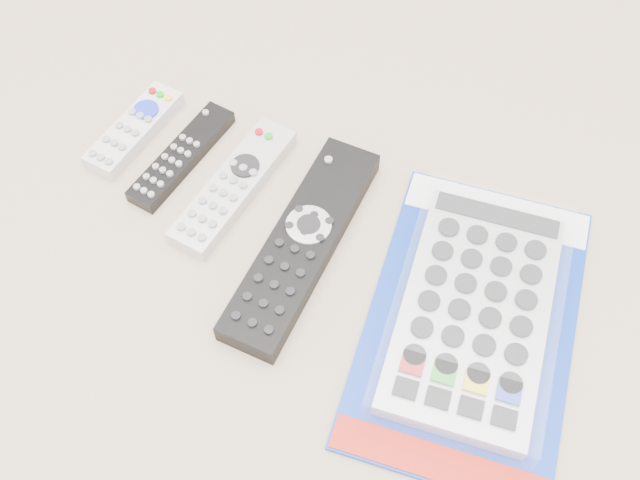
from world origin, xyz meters
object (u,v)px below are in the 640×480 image
at_px(remote_small_grey, 134,129).
at_px(jumbo_remote_packaged, 475,311).
at_px(remote_silver_dvd, 234,186).
at_px(remote_large_black, 303,243).
at_px(remote_slim_black, 181,156).

xyz_separation_m(remote_small_grey, jumbo_remote_packaged, (0.42, -0.07, 0.01)).
bearing_deg(remote_silver_dvd, jumbo_remote_packaged, -2.61).
relative_size(remote_silver_dvd, jumbo_remote_packaged, 0.55).
relative_size(remote_large_black, jumbo_remote_packaged, 0.76).
bearing_deg(jumbo_remote_packaged, remote_slim_black, 164.67).
bearing_deg(remote_small_grey, remote_slim_black, -3.40).
relative_size(remote_small_grey, remote_silver_dvd, 0.74).
distance_m(remote_slim_black, remote_silver_dvd, 0.07).
bearing_deg(remote_large_black, remote_silver_dvd, 160.49).
relative_size(remote_small_grey, remote_large_black, 0.54).
relative_size(remote_slim_black, remote_large_black, 0.61).
xyz_separation_m(remote_slim_black, remote_large_black, (0.17, -0.05, 0.00)).
distance_m(remote_slim_black, jumbo_remote_packaged, 0.36).
bearing_deg(remote_slim_black, remote_silver_dvd, -3.85).
distance_m(remote_small_grey, remote_slim_black, 0.07).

